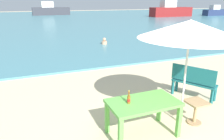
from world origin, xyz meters
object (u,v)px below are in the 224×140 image
at_px(picnic_table_green, 143,106).
at_px(boat_fishing_trawler, 51,10).
at_px(bench_teal_center, 193,80).
at_px(patio_umbrella, 190,29).
at_px(boat_cargo_ship, 171,11).
at_px(beer_bottle_amber, 129,99).
at_px(side_table_wood, 196,109).
at_px(boat_ferry, 216,12).
at_px(swimmer_person, 104,42).

bearing_deg(picnic_table_green, boat_fishing_trawler, 85.74).
xyz_separation_m(picnic_table_green, bench_teal_center, (2.19, 1.01, -0.11)).
xyz_separation_m(patio_umbrella, boat_cargo_ship, (20.33, 27.81, -1.07)).
xyz_separation_m(beer_bottle_amber, side_table_wood, (1.63, -0.10, -0.50)).
distance_m(picnic_table_green, boat_ferry, 40.77).
height_order(picnic_table_green, boat_cargo_ship, boat_cargo_ship).
height_order(beer_bottle_amber, boat_fishing_trawler, boat_fishing_trawler).
bearing_deg(patio_umbrella, bench_teal_center, 39.03).
xyz_separation_m(bench_teal_center, boat_cargo_ship, (19.17, 26.87, 0.50)).
relative_size(patio_umbrella, boat_cargo_ship, 0.31).
bearing_deg(boat_ferry, picnic_table_green, -138.70).
height_order(swimmer_person, boat_fishing_trawler, boat_fishing_trawler).
bearing_deg(boat_ferry, boat_cargo_ship, 174.06).
bearing_deg(boat_cargo_ship, boat_ferry, -5.94).
distance_m(picnic_table_green, swimmer_person, 9.37).
relative_size(picnic_table_green, bench_teal_center, 1.14).
height_order(bench_teal_center, swimmer_person, bench_teal_center).
height_order(picnic_table_green, boat_fishing_trawler, boat_fishing_trawler).
distance_m(picnic_table_green, beer_bottle_amber, 0.37).
distance_m(swimmer_person, boat_fishing_trawler, 30.54).
relative_size(swimmer_person, boat_fishing_trawler, 0.06).
distance_m(beer_bottle_amber, boat_fishing_trawler, 39.65).
xyz_separation_m(beer_bottle_amber, boat_ferry, (30.93, 26.87, -0.10)).
bearing_deg(patio_umbrella, boat_ferry, 42.21).
relative_size(picnic_table_green, beer_bottle_amber, 5.28).
distance_m(beer_bottle_amber, boat_ferry, 40.98).
relative_size(picnic_table_green, patio_umbrella, 0.61).
bearing_deg(boat_cargo_ship, patio_umbrella, -126.17).
distance_m(beer_bottle_amber, patio_umbrella, 1.84).
bearing_deg(boat_fishing_trawler, side_table_wood, -92.34).
bearing_deg(beer_bottle_amber, boat_ferry, 40.98).
relative_size(picnic_table_green, boat_ferry, 0.27).
height_order(boat_ferry, boat_fishing_trawler, boat_fishing_trawler).
xyz_separation_m(bench_teal_center, swimmer_person, (0.29, 8.02, -0.30)).
height_order(patio_umbrella, boat_ferry, patio_umbrella).
height_order(beer_bottle_amber, boat_ferry, boat_ferry).
bearing_deg(bench_teal_center, beer_bottle_amber, -158.79).
bearing_deg(swimmer_person, beer_bottle_amber, -107.22).
relative_size(swimmer_person, boat_cargo_ship, 0.06).
relative_size(picnic_table_green, boat_cargo_ship, 0.19).
xyz_separation_m(picnic_table_green, side_table_wood, (1.32, -0.06, -0.30)).
height_order(patio_umbrella, boat_fishing_trawler, boat_fishing_trawler).
height_order(picnic_table_green, boat_ferry, boat_ferry).
relative_size(bench_teal_center, boat_fishing_trawler, 0.18).
relative_size(beer_bottle_amber, boat_fishing_trawler, 0.04).
distance_m(beer_bottle_amber, swimmer_person, 9.43).
relative_size(patio_umbrella, side_table_wood, 4.26).
relative_size(beer_bottle_amber, swimmer_person, 0.65).
bearing_deg(side_table_wood, boat_fishing_trawler, 87.66).
height_order(side_table_wood, boat_fishing_trawler, boat_fishing_trawler).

